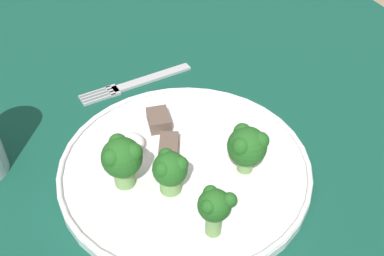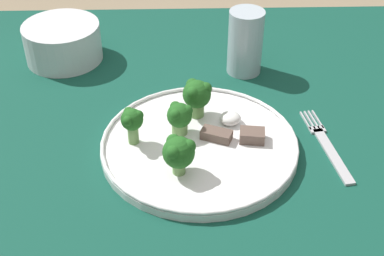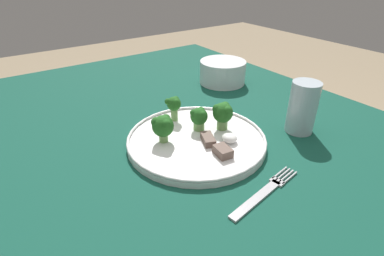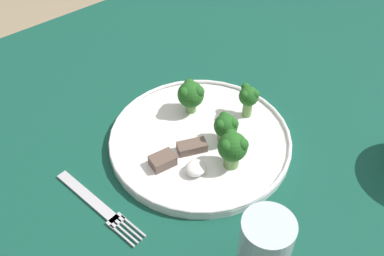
# 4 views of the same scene
# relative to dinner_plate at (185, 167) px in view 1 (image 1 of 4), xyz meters

# --- Properties ---
(table) EXTENTS (1.40, 0.98, 0.76)m
(table) POSITION_rel_dinner_plate_xyz_m (0.02, -0.01, -0.10)
(table) COLOR #114738
(table) RESTS_ON ground_plane
(dinner_plate) EXTENTS (0.29, 0.29, 0.02)m
(dinner_plate) POSITION_rel_dinner_plate_xyz_m (0.00, 0.00, 0.00)
(dinner_plate) COLOR white
(dinner_plate) RESTS_ON table
(fork) EXTENTS (0.05, 0.17, 0.00)m
(fork) POSITION_rel_dinner_plate_xyz_m (0.19, 0.00, -0.01)
(fork) COLOR #B2B2B7
(fork) RESTS_ON table
(broccoli_floret_near_rim_left) EXTENTS (0.05, 0.04, 0.06)m
(broccoli_floret_near_rim_left) POSITION_rel_dinner_plate_xyz_m (-0.00, 0.07, 0.04)
(broccoli_floret_near_rim_left) COLOR #709E56
(broccoli_floret_near_rim_left) RESTS_ON dinner_plate
(broccoli_floret_center_left) EXTENTS (0.04, 0.04, 0.05)m
(broccoli_floret_center_left) POSITION_rel_dinner_plate_xyz_m (-0.03, 0.03, 0.03)
(broccoli_floret_center_left) COLOR #709E56
(broccoli_floret_center_left) RESTS_ON dinner_plate
(broccoli_floret_back_left) EXTENTS (0.03, 0.03, 0.06)m
(broccoli_floret_back_left) POSITION_rel_dinner_plate_xyz_m (-0.10, 0.01, 0.04)
(broccoli_floret_back_left) COLOR #709E56
(broccoli_floret_back_left) RESTS_ON dinner_plate
(broccoli_floret_front_left) EXTENTS (0.05, 0.04, 0.06)m
(broccoli_floret_front_left) POSITION_rel_dinner_plate_xyz_m (-0.03, -0.06, 0.04)
(broccoli_floret_front_left) COLOR #709E56
(broccoli_floret_front_left) RESTS_ON dinner_plate
(meat_slice_front_slice) EXTENTS (0.04, 0.03, 0.02)m
(meat_slice_front_slice) POSITION_rel_dinner_plate_xyz_m (0.08, 0.01, 0.01)
(meat_slice_front_slice) COLOR brown
(meat_slice_front_slice) RESTS_ON dinner_plate
(meat_slice_middle_slice) EXTENTS (0.05, 0.04, 0.01)m
(meat_slice_middle_slice) POSITION_rel_dinner_plate_xyz_m (0.03, 0.01, 0.01)
(meat_slice_middle_slice) COLOR brown
(meat_slice_middle_slice) RESTS_ON dinner_plate
(sauce_dollop) EXTENTS (0.03, 0.03, 0.02)m
(sauce_dollop) POSITION_rel_dinner_plate_xyz_m (0.05, 0.05, 0.01)
(sauce_dollop) COLOR white
(sauce_dollop) RESTS_ON dinner_plate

